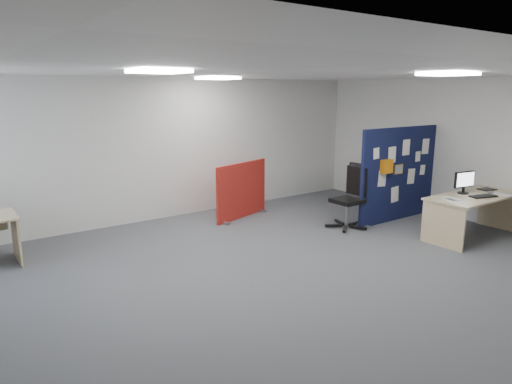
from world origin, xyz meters
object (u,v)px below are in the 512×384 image
main_desk (471,204)px  monitor_main (464,181)px  navy_divider (400,174)px  office_chair (352,192)px  red_divider (242,191)px

main_desk → monitor_main: 0.41m
navy_divider → monitor_main: (0.08, -1.26, 0.05)m
main_desk → office_chair: size_ratio=1.59×
monitor_main → red_divider: bearing=138.4°
navy_divider → monitor_main: size_ratio=4.97×
main_desk → office_chair: (-1.23, 1.58, 0.09)m
navy_divider → office_chair: 1.16m
navy_divider → red_divider: size_ratio=1.54×
navy_divider → office_chair: size_ratio=1.90×
navy_divider → red_divider: (-2.38, 1.88, -0.36)m
monitor_main → red_divider: size_ratio=0.31×
navy_divider → main_desk: 1.45m
main_desk → red_divider: bearing=127.2°
navy_divider → monitor_main: bearing=-86.6°
monitor_main → red_divider: (-2.46, 3.14, -0.41)m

